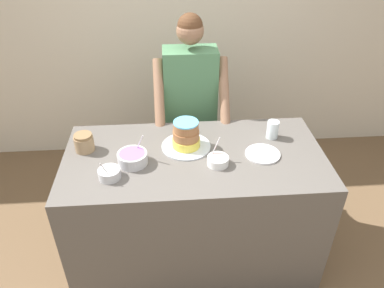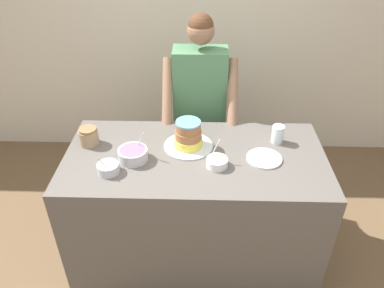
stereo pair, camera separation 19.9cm
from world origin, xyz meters
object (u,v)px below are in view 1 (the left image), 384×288
cake (186,136)px  ceramic_plate (263,154)px  frosting_bowl_pink (218,160)px  stoneware_jar (84,143)px  frosting_bowl_purple (133,158)px  person_baker (190,99)px  frosting_bowl_white (109,173)px  drinking_glass (273,130)px

cake → ceramic_plate: bearing=-14.7°
frosting_bowl_pink → stoneware_jar: bearing=165.4°
frosting_bowl_purple → frosting_bowl_pink: bearing=-5.6°
stoneware_jar → cake: bearing=-1.1°
person_baker → frosting_bowl_white: 1.02m
person_baker → frosting_bowl_white: size_ratio=11.58×
person_baker → drinking_glass: person_baker is taller
drinking_glass → stoneware_jar: bearing=-177.4°
drinking_glass → frosting_bowl_purple: bearing=-166.4°
person_baker → frosting_bowl_pink: person_baker is taller
frosting_bowl_purple → frosting_bowl_white: 0.19m
frosting_bowl_purple → ceramic_plate: frosting_bowl_purple is taller
person_baker → cake: size_ratio=5.04×
person_baker → ceramic_plate: (0.42, -0.70, -0.05)m
ceramic_plate → stoneware_jar: 1.16m
frosting_bowl_white → ceramic_plate: (0.96, 0.16, -0.03)m
person_baker → stoneware_jar: size_ratio=13.05×
person_baker → stoneware_jar: 0.92m
ceramic_plate → stoneware_jar: stoneware_jar is taller
frosting_bowl_white → stoneware_jar: frosting_bowl_white is taller
person_baker → stoneware_jar: (-0.73, -0.56, 0.00)m
cake → drinking_glass: 0.60m
frosting_bowl_purple → ceramic_plate: size_ratio=0.83×
frosting_bowl_purple → stoneware_jar: bearing=152.3°
frosting_bowl_white → ceramic_plate: size_ratio=0.63×
frosting_bowl_purple → drinking_glass: frosting_bowl_purple is taller
frosting_bowl_white → ceramic_plate: 0.97m
stoneware_jar → drinking_glass: bearing=2.6°
person_baker → frosting_bowl_purple: bearing=-119.6°
frosting_bowl_pink → ceramic_plate: size_ratio=0.73×
drinking_glass → ceramic_plate: size_ratio=0.55×
cake → frosting_bowl_white: size_ratio=2.30×
drinking_glass → stoneware_jar: (-1.26, -0.06, -0.00)m
cake → frosting_bowl_pink: cake is taller
ceramic_plate → frosting_bowl_pink: bearing=-165.3°
frosting_bowl_white → drinking_glass: 1.13m
frosting_bowl_pink → stoneware_jar: (-0.85, 0.22, 0.03)m
person_baker → stoneware_jar: person_baker is taller
cake → ceramic_plate: 0.51m
drinking_glass → cake: bearing=-173.2°
frosting_bowl_pink → frosting_bowl_white: size_ratio=1.16×
stoneware_jar → person_baker: bearing=37.3°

